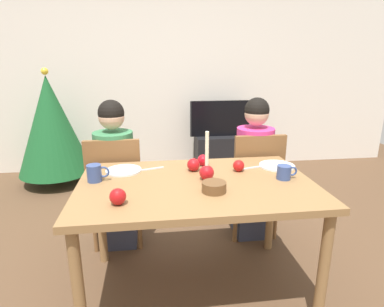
% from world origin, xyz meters
% --- Properties ---
extents(ground_plane, '(7.68, 7.68, 0.00)m').
position_xyz_m(ground_plane, '(0.00, 0.00, 0.00)').
color(ground_plane, brown).
extents(back_wall, '(6.40, 0.10, 2.60)m').
position_xyz_m(back_wall, '(0.00, 2.60, 1.30)').
color(back_wall, silver).
rests_on(back_wall, ground).
extents(dining_table, '(1.40, 0.90, 0.75)m').
position_xyz_m(dining_table, '(0.00, 0.00, 0.67)').
color(dining_table, olive).
rests_on(dining_table, ground).
extents(chair_left, '(0.40, 0.40, 0.90)m').
position_xyz_m(chair_left, '(-0.54, 0.61, 0.51)').
color(chair_left, brown).
rests_on(chair_left, ground).
extents(chair_right, '(0.40, 0.40, 0.90)m').
position_xyz_m(chair_right, '(0.57, 0.61, 0.51)').
color(chair_right, brown).
rests_on(chair_right, ground).
extents(person_left_child, '(0.30, 0.30, 1.17)m').
position_xyz_m(person_left_child, '(-0.54, 0.64, 0.57)').
color(person_left_child, '#33384C').
rests_on(person_left_child, ground).
extents(person_right_child, '(0.30, 0.30, 1.17)m').
position_xyz_m(person_right_child, '(0.57, 0.64, 0.57)').
color(person_right_child, '#33384C').
rests_on(person_right_child, ground).
extents(tv_stand, '(0.64, 0.40, 0.48)m').
position_xyz_m(tv_stand, '(0.65, 2.30, 0.24)').
color(tv_stand, black).
rests_on(tv_stand, ground).
extents(tv, '(0.79, 0.05, 0.46)m').
position_xyz_m(tv, '(0.65, 2.30, 0.71)').
color(tv, black).
rests_on(tv, tv_stand).
extents(christmas_tree, '(0.84, 0.84, 1.37)m').
position_xyz_m(christmas_tree, '(-1.41, 2.10, 0.71)').
color(christmas_tree, brown).
rests_on(christmas_tree, ground).
extents(candle_centerpiece, '(0.09, 0.09, 0.30)m').
position_xyz_m(candle_centerpiece, '(0.07, 0.03, 0.81)').
color(candle_centerpiece, red).
rests_on(candle_centerpiece, dining_table).
extents(plate_left, '(0.23, 0.23, 0.01)m').
position_xyz_m(plate_left, '(-0.44, 0.25, 0.76)').
color(plate_left, silver).
rests_on(plate_left, dining_table).
extents(plate_right, '(0.24, 0.24, 0.01)m').
position_xyz_m(plate_right, '(0.59, 0.21, 0.76)').
color(plate_right, silver).
rests_on(plate_right, dining_table).
extents(mug_left, '(0.13, 0.09, 0.10)m').
position_xyz_m(mug_left, '(-0.60, 0.09, 0.80)').
color(mug_left, '#33477F').
rests_on(mug_left, dining_table).
extents(mug_right, '(0.13, 0.09, 0.09)m').
position_xyz_m(mug_right, '(0.54, -0.02, 0.79)').
color(mug_right, '#33477F').
rests_on(mug_right, dining_table).
extents(fork_left, '(0.18, 0.07, 0.01)m').
position_xyz_m(fork_left, '(-0.27, 0.26, 0.75)').
color(fork_left, silver).
rests_on(fork_left, dining_table).
extents(fork_right, '(0.18, 0.06, 0.01)m').
position_xyz_m(fork_right, '(0.41, 0.20, 0.75)').
color(fork_right, silver).
rests_on(fork_right, dining_table).
extents(bowl_walnuts, '(0.14, 0.14, 0.06)m').
position_xyz_m(bowl_walnuts, '(0.08, -0.15, 0.78)').
color(bowl_walnuts, brown).
rests_on(bowl_walnuts, dining_table).
extents(apple_near_candle, '(0.08, 0.08, 0.08)m').
position_xyz_m(apple_near_candle, '(-0.44, -0.25, 0.79)').
color(apple_near_candle, '#AB1215').
rests_on(apple_near_candle, dining_table).
extents(apple_by_left_plate, '(0.08, 0.08, 0.08)m').
position_xyz_m(apple_by_left_plate, '(0.09, 0.31, 0.79)').
color(apple_by_left_plate, red).
rests_on(apple_by_left_plate, dining_table).
extents(apple_by_right_mug, '(0.08, 0.08, 0.08)m').
position_xyz_m(apple_by_right_mug, '(0.30, 0.16, 0.79)').
color(apple_by_right_mug, red).
rests_on(apple_by_right_mug, dining_table).
extents(apple_far_edge, '(0.08, 0.08, 0.08)m').
position_xyz_m(apple_far_edge, '(0.01, 0.20, 0.79)').
color(apple_far_edge, red).
rests_on(apple_far_edge, dining_table).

